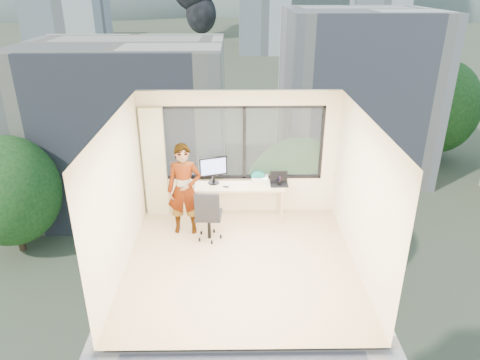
{
  "coord_description": "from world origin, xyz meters",
  "views": [
    {
      "loc": [
        -0.1,
        -6.52,
        4.55
      ],
      "look_at": [
        0.0,
        1.0,
        1.15
      ],
      "focal_mm": 33.35,
      "sensor_mm": 36.0,
      "label": 1
    }
  ],
  "objects_px": {
    "chair": "(209,214)",
    "game_console": "(260,179)",
    "desk": "(240,201)",
    "monitor": "(213,170)",
    "handbag": "(258,176)",
    "person": "(184,190)",
    "laptop": "(279,180)"
  },
  "relations": [
    {
      "from": "chair",
      "to": "handbag",
      "type": "bearing_deg",
      "value": 49.79
    },
    {
      "from": "chair",
      "to": "person",
      "type": "relative_size",
      "value": 0.59
    },
    {
      "from": "person",
      "to": "laptop",
      "type": "distance_m",
      "value": 1.92
    },
    {
      "from": "chair",
      "to": "monitor",
      "type": "height_order",
      "value": "monitor"
    },
    {
      "from": "game_console",
      "to": "laptop",
      "type": "height_order",
      "value": "laptop"
    },
    {
      "from": "monitor",
      "to": "laptop",
      "type": "height_order",
      "value": "monitor"
    },
    {
      "from": "laptop",
      "to": "handbag",
      "type": "distance_m",
      "value": 0.48
    },
    {
      "from": "chair",
      "to": "monitor",
      "type": "xyz_separation_m",
      "value": [
        0.06,
        0.9,
        0.51
      ]
    },
    {
      "from": "game_console",
      "to": "chair",
      "type": "bearing_deg",
      "value": -130.65
    },
    {
      "from": "chair",
      "to": "game_console",
      "type": "relative_size",
      "value": 3.17
    },
    {
      "from": "monitor",
      "to": "handbag",
      "type": "bearing_deg",
      "value": -10.43
    },
    {
      "from": "monitor",
      "to": "handbag",
      "type": "relative_size",
      "value": 1.99
    },
    {
      "from": "desk",
      "to": "person",
      "type": "xyz_separation_m",
      "value": [
        -1.06,
        -0.53,
        0.53
      ]
    },
    {
      "from": "person",
      "to": "monitor",
      "type": "distance_m",
      "value": 0.82
    },
    {
      "from": "monitor",
      "to": "handbag",
      "type": "xyz_separation_m",
      "value": [
        0.91,
        0.12,
        -0.18
      ]
    },
    {
      "from": "desk",
      "to": "game_console",
      "type": "height_order",
      "value": "game_console"
    },
    {
      "from": "laptop",
      "to": "handbag",
      "type": "height_order",
      "value": "laptop"
    },
    {
      "from": "desk",
      "to": "handbag",
      "type": "height_order",
      "value": "handbag"
    },
    {
      "from": "person",
      "to": "monitor",
      "type": "height_order",
      "value": "person"
    },
    {
      "from": "handbag",
      "to": "monitor",
      "type": "bearing_deg",
      "value": 171.09
    },
    {
      "from": "chair",
      "to": "monitor",
      "type": "bearing_deg",
      "value": 89.67
    },
    {
      "from": "desk",
      "to": "monitor",
      "type": "height_order",
      "value": "monitor"
    },
    {
      "from": "handbag",
      "to": "laptop",
      "type": "bearing_deg",
      "value": -45.27
    },
    {
      "from": "desk",
      "to": "person",
      "type": "relative_size",
      "value": 1.0
    },
    {
      "from": "desk",
      "to": "handbag",
      "type": "xyz_separation_m",
      "value": [
        0.38,
        0.2,
        0.49
      ]
    },
    {
      "from": "desk",
      "to": "chair",
      "type": "relative_size",
      "value": 1.69
    },
    {
      "from": "laptop",
      "to": "monitor",
      "type": "bearing_deg",
      "value": 173.96
    },
    {
      "from": "monitor",
      "to": "laptop",
      "type": "relative_size",
      "value": 1.52
    },
    {
      "from": "game_console",
      "to": "desk",
      "type": "bearing_deg",
      "value": -150.93
    },
    {
      "from": "chair",
      "to": "handbag",
      "type": "distance_m",
      "value": 1.44
    },
    {
      "from": "person",
      "to": "handbag",
      "type": "distance_m",
      "value": 1.61
    },
    {
      "from": "person",
      "to": "laptop",
      "type": "height_order",
      "value": "person"
    }
  ]
}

